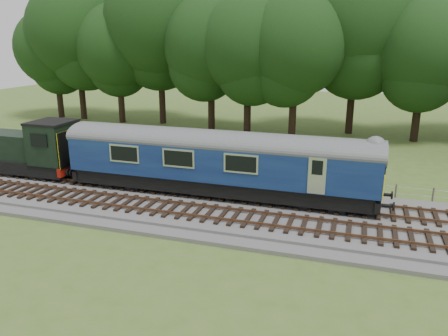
% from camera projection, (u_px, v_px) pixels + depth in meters
% --- Properties ---
extents(ground, '(120.00, 120.00, 0.00)m').
position_uv_depth(ground, '(244.00, 212.00, 23.90)').
color(ground, '#496425').
rests_on(ground, ground).
extents(ballast, '(70.00, 7.00, 0.35)m').
position_uv_depth(ballast, '(244.00, 209.00, 23.85)').
color(ballast, '#4C4C4F').
rests_on(ballast, ground).
extents(track_north, '(67.20, 2.40, 0.21)m').
position_uv_depth(track_north, '(250.00, 197.00, 25.06)').
color(track_north, black).
rests_on(track_north, ballast).
extents(track_south, '(67.20, 2.40, 0.21)m').
position_uv_depth(track_south, '(235.00, 216.00, 22.32)').
color(track_south, black).
rests_on(track_south, ballast).
extents(fence, '(64.00, 0.12, 1.00)m').
position_uv_depth(fence, '(262.00, 187.00, 28.01)').
color(fence, '#6B6054').
rests_on(fence, ground).
extents(tree_line, '(70.00, 8.00, 18.00)m').
position_uv_depth(tree_line, '(301.00, 133.00, 44.00)').
color(tree_line, black).
rests_on(tree_line, ground).
extents(dmu_railcar, '(18.05, 2.86, 3.88)m').
position_uv_depth(dmu_railcar, '(217.00, 157.00, 25.02)').
color(dmu_railcar, black).
rests_on(dmu_railcar, ground).
extents(shunter_loco, '(8.92, 2.60, 3.38)m').
position_uv_depth(shunter_loco, '(21.00, 150.00, 29.26)').
color(shunter_loco, black).
rests_on(shunter_loco, ground).
extents(worker, '(0.71, 0.50, 1.86)m').
position_uv_depth(worker, '(84.00, 169.00, 27.32)').
color(worker, '#FF610D').
rests_on(worker, ballast).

